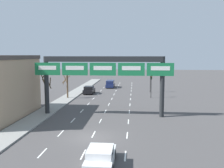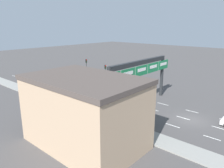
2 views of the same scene
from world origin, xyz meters
The scene contains 12 objects.
ground_plane centered at (0.00, 0.00, 0.00)m, with size 220.00×220.00×0.00m, color #474444.
sidewalk_left centered at (-8.00, 0.00, 0.07)m, with size 2.80×110.00×0.15m.
lane_dashes centered at (0.00, 13.50, 0.01)m, with size 6.72×67.00×0.01m.
sign_gantry centered at (0.00, 8.65, 5.74)m, with size 17.49×0.70×7.59m.
car_white centered at (1.62, -5.82, 0.72)m, with size 1.93×4.07×1.33m.
car_black centered at (-5.09, 26.43, 0.81)m, with size 1.93×4.04×1.52m.
suv_navy centered at (-1.76, 36.27, 0.95)m, with size 1.90×4.68×1.71m.
traffic_light_near_gantry centered at (7.26, 29.29, 3.50)m, with size 0.30×0.35×4.92m.
traffic_light_mid_block centered at (6.98, 22.65, 3.07)m, with size 0.30×0.35×4.28m.
traffic_light_far_end centered at (7.31, 8.72, 3.54)m, with size 0.30×0.35×4.98m.
tree_bare_closest centered at (-8.24, 10.93, 3.05)m, with size 1.50×1.50×5.36m.
tree_bare_second centered at (-8.00, 20.65, 2.48)m, with size 1.34×1.88×4.26m.
Camera 1 is at (3.92, -22.49, 7.77)m, focal length 40.00 mm.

